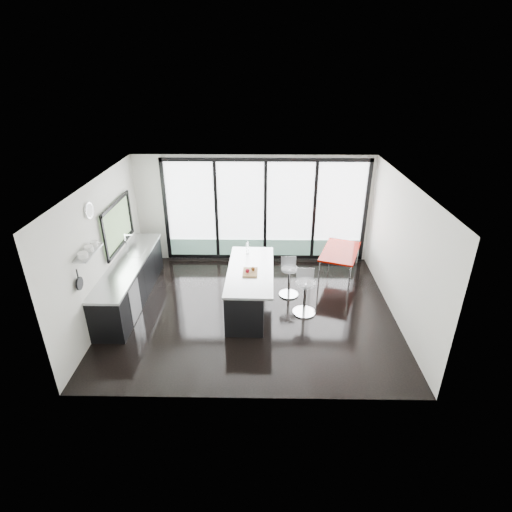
{
  "coord_description": "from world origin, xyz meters",
  "views": [
    {
      "loc": [
        0.22,
        -7.21,
        4.81
      ],
      "look_at": [
        0.1,
        0.3,
        1.15
      ],
      "focal_mm": 28.0,
      "sensor_mm": 36.0,
      "label": 1
    }
  ],
  "objects_px": {
    "island": "(247,288)",
    "bar_stool_near": "(305,298)",
    "bar_stool_far": "(289,282)",
    "red_table": "(339,264)"
  },
  "relations": [
    {
      "from": "bar_stool_near",
      "to": "bar_stool_far",
      "type": "relative_size",
      "value": 1.09
    },
    {
      "from": "island",
      "to": "bar_stool_near",
      "type": "distance_m",
      "value": 1.24
    },
    {
      "from": "island",
      "to": "bar_stool_far",
      "type": "relative_size",
      "value": 3.24
    },
    {
      "from": "island",
      "to": "bar_stool_far",
      "type": "height_order",
      "value": "island"
    },
    {
      "from": "island",
      "to": "bar_stool_near",
      "type": "bearing_deg",
      "value": -10.37
    },
    {
      "from": "bar_stool_far",
      "to": "island",
      "type": "bearing_deg",
      "value": -158.47
    },
    {
      "from": "bar_stool_near",
      "to": "island",
      "type": "bearing_deg",
      "value": 169.32
    },
    {
      "from": "bar_stool_far",
      "to": "bar_stool_near",
      "type": "bearing_deg",
      "value": -75.46
    },
    {
      "from": "island",
      "to": "bar_stool_far",
      "type": "distance_m",
      "value": 1.06
    },
    {
      "from": "bar_stool_near",
      "to": "red_table",
      "type": "xyz_separation_m",
      "value": [
        0.98,
        1.54,
        -0.01
      ]
    }
  ]
}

